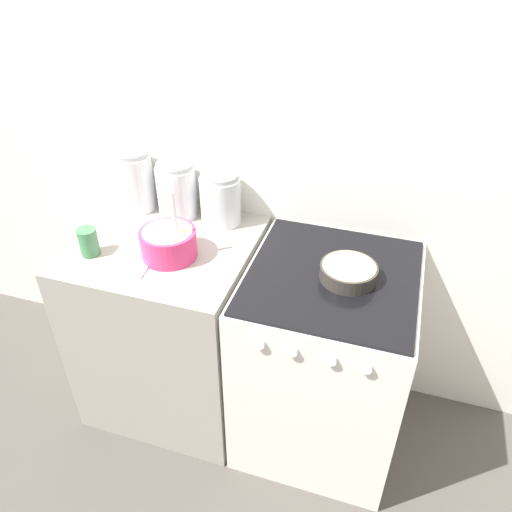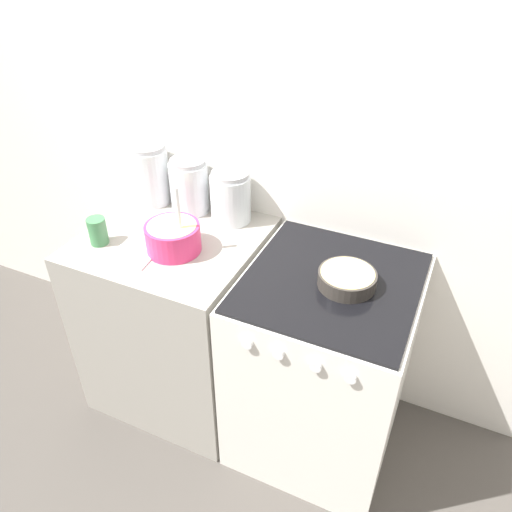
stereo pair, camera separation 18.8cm
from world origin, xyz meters
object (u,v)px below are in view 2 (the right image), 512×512
(stove, at_px, (323,364))
(storage_jar_right, at_px, (231,200))
(mixing_bowl, at_px, (173,236))
(tin_can, at_px, (98,231))
(storage_jar_middle, at_px, (190,189))
(storage_jar_left, at_px, (151,178))
(baking_pan, at_px, (347,279))

(stove, xyz_separation_m, storage_jar_right, (-0.54, 0.24, 0.55))
(mixing_bowl, relative_size, tin_can, 2.52)
(mixing_bowl, height_order, tin_can, mixing_bowl)
(mixing_bowl, distance_m, storage_jar_middle, 0.33)
(mixing_bowl, distance_m, storage_jar_right, 0.33)
(storage_jar_middle, xyz_separation_m, storage_jar_right, (0.21, 0.00, -0.01))
(stove, distance_m, tin_can, 1.08)
(storage_jar_left, xyz_separation_m, storage_jar_right, (0.41, 0.00, -0.02))
(stove, xyz_separation_m, tin_can, (-0.94, -0.16, 0.51))
(storage_jar_left, relative_size, tin_can, 2.41)
(tin_can, bearing_deg, baking_pan, 8.59)
(stove, relative_size, tin_can, 7.86)
(stove, bearing_deg, storage_jar_middle, 162.35)
(stove, distance_m, storage_jar_middle, 0.96)
(storage_jar_middle, bearing_deg, storage_jar_right, 0.00)
(storage_jar_left, relative_size, storage_jar_middle, 1.12)
(mixing_bowl, distance_m, storage_jar_left, 0.44)
(stove, bearing_deg, baking_pan, -6.33)
(baking_pan, relative_size, storage_jar_middle, 0.86)
(baking_pan, distance_m, storage_jar_right, 0.65)
(mixing_bowl, height_order, storage_jar_right, mixing_bowl)
(storage_jar_left, distance_m, tin_can, 0.40)
(storage_jar_middle, bearing_deg, storage_jar_left, 180.00)
(mixing_bowl, height_order, storage_jar_left, mixing_bowl)
(storage_jar_left, relative_size, storage_jar_right, 1.21)
(mixing_bowl, relative_size, storage_jar_left, 1.04)
(mixing_bowl, bearing_deg, baking_pan, 5.40)
(mixing_bowl, bearing_deg, tin_can, -164.37)
(storage_jar_right, height_order, tin_can, storage_jar_right)
(baking_pan, height_order, storage_jar_left, storage_jar_left)
(mixing_bowl, bearing_deg, storage_jar_left, 135.16)
(storage_jar_right, bearing_deg, tin_can, -135.76)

